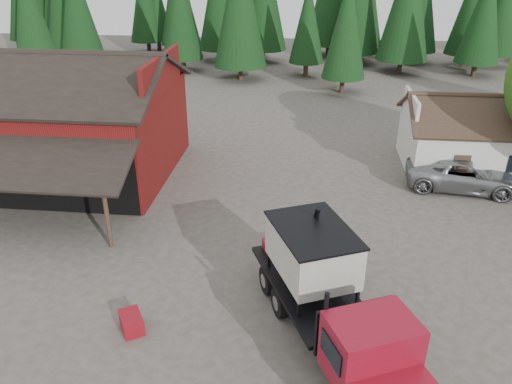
# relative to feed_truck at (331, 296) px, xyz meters

# --- Properties ---
(ground) EXTENTS (120.00, 120.00, 0.00)m
(ground) POSITION_rel_feed_truck_xyz_m (-4.00, 2.97, -1.95)
(ground) COLOR #4B453B
(ground) RESTS_ON ground
(red_barn) EXTENTS (12.80, 13.63, 7.18)m
(red_barn) POSITION_rel_feed_truck_xyz_m (-15.00, 12.87, 0.74)
(red_barn) COLOR maroon
(red_barn) RESTS_ON ground
(farmhouse) EXTENTS (8.60, 6.42, 4.65)m
(farmhouse) POSITION_rel_feed_truck_xyz_m (9.00, 15.97, -0.28)
(farmhouse) COLOR silver
(farmhouse) RESTS_ON ground
(conifer_backdrop) EXTENTS (76.00, 16.00, 16.00)m
(conifer_backdrop) POSITION_rel_feed_truck_xyz_m (-4.00, 44.97, -1.95)
(conifer_backdrop) COLOR black
(conifer_backdrop) RESTS_ON ground
(near_pine_a) EXTENTS (4.40, 4.40, 11.40)m
(near_pine_a) POSITION_rel_feed_truck_xyz_m (-26.00, 30.97, 4.44)
(near_pine_a) COLOR #382619
(near_pine_a) RESTS_ON ground
(near_pine_b) EXTENTS (3.96, 3.96, 10.40)m
(near_pine_b) POSITION_rel_feed_truck_xyz_m (2.00, 32.97, 3.94)
(near_pine_b) COLOR #382619
(near_pine_b) RESTS_ON ground
(near_pine_d) EXTENTS (5.28, 5.28, 13.40)m
(near_pine_d) POSITION_rel_feed_truck_xyz_m (-8.00, 36.97, 5.44)
(near_pine_d) COLOR #382619
(near_pine_d) RESTS_ON ground
(feed_truck) EXTENTS (5.96, 9.45, 4.17)m
(feed_truck) POSITION_rel_feed_truck_xyz_m (0.00, 0.00, 0.00)
(feed_truck) COLOR black
(feed_truck) RESTS_ON ground
(silver_car) EXTENTS (6.63, 3.73, 1.75)m
(silver_car) POSITION_rel_feed_truck_xyz_m (7.77, 12.97, -1.08)
(silver_car) COLOR #93969A
(silver_car) RESTS_ON ground
(equip_box) EXTENTS (1.17, 1.30, 0.60)m
(equip_box) POSITION_rel_feed_truck_xyz_m (-6.86, -0.13, -1.65)
(equip_box) COLOR maroon
(equip_box) RESTS_ON ground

